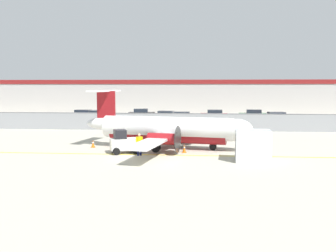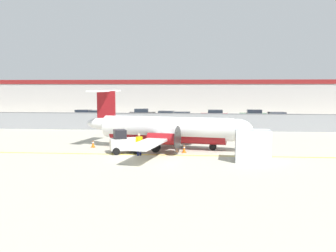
{
  "view_description": "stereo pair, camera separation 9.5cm",
  "coord_description": "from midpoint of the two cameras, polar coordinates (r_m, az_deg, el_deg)",
  "views": [
    {
      "loc": [
        3.66,
        -26.18,
        5.25
      ],
      "look_at": [
        0.88,
        6.2,
        1.8
      ],
      "focal_mm": 40.0,
      "sensor_mm": 36.0,
      "label": 1
    },
    {
      "loc": [
        3.76,
        -26.17,
        5.25
      ],
      "look_at": [
        0.88,
        6.2,
        1.8
      ],
      "focal_mm": 40.0,
      "sensor_mm": 36.0,
      "label": 2
    }
  ],
  "objects": [
    {
      "name": "traffic_cone_near_right",
      "position": [
        32.97,
        -11.27,
        -2.67
      ],
      "size": [
        0.36,
        0.36,
        0.64
      ],
      "color": "orange",
      "rests_on": "ground"
    },
    {
      "name": "parking_lot_strip",
      "position": [
        56.04,
        1.26,
        0.74
      ],
      "size": [
        98.0,
        17.0,
        0.12
      ],
      "color": "#38383A",
      "rests_on": "ground"
    },
    {
      "name": "parked_car_1",
      "position": [
        56.97,
        -10.62,
        1.57
      ],
      "size": [
        4.35,
        2.33,
        1.58
      ],
      "rotation": [
        0.0,
        0.0,
        3.04
      ],
      "color": "navy",
      "rests_on": "parking_lot_strip"
    },
    {
      "name": "ground_plane",
      "position": [
        28.9,
        -2.4,
        -4.4
      ],
      "size": [
        140.0,
        140.0,
        0.01
      ],
      "color": "#B2AD99"
    },
    {
      "name": "traffic_cone_far_left",
      "position": [
        29.8,
        2.56,
        -3.48
      ],
      "size": [
        0.36,
        0.36,
        0.64
      ],
      "color": "orange",
      "rests_on": "ground"
    },
    {
      "name": "ground_crew_worker",
      "position": [
        28.5,
        -4.34,
        -2.63
      ],
      "size": [
        0.53,
        0.46,
        1.7
      ],
      "rotation": [
        0.0,
        0.0,
        2.05
      ],
      "color": "#191E4C",
      "rests_on": "ground"
    },
    {
      "name": "parked_car_3",
      "position": [
        54.53,
        -0.11,
        1.48
      ],
      "size": [
        4.26,
        2.12,
        1.58
      ],
      "rotation": [
        0.0,
        0.0,
        -0.04
      ],
      "color": "slate",
      "rests_on": "parking_lot_strip"
    },
    {
      "name": "commuter_airplane",
      "position": [
        31.64,
        0.38,
        -0.56
      ],
      "size": [
        14.62,
        16.02,
        4.92
      ],
      "rotation": [
        0.0,
        0.0,
        -0.19
      ],
      "color": "white",
      "rests_on": "ground"
    },
    {
      "name": "parked_car_2",
      "position": [
        59.98,
        -3.93,
        1.88
      ],
      "size": [
        4.38,
        2.41,
        1.58
      ],
      "rotation": [
        0.0,
        0.0,
        0.13
      ],
      "color": "black",
      "rests_on": "parking_lot_strip"
    },
    {
      "name": "parked_car_7",
      "position": [
        54.2,
        16.19,
        1.21
      ],
      "size": [
        4.39,
        2.44,
        1.58
      ],
      "rotation": [
        0.0,
        0.0,
        3.28
      ],
      "color": "red",
      "rests_on": "parking_lot_strip"
    },
    {
      "name": "traffic_cone_near_left",
      "position": [
        30.77,
        -5.78,
        -3.2
      ],
      "size": [
        0.36,
        0.36,
        0.64
      ],
      "color": "orange",
      "rests_on": "ground"
    },
    {
      "name": "parked_car_4",
      "position": [
        52.94,
        2.11,
        1.34
      ],
      "size": [
        4.22,
        2.05,
        1.58
      ],
      "rotation": [
        0.0,
        0.0,
        3.16
      ],
      "color": "slate",
      "rests_on": "parking_lot_strip"
    },
    {
      "name": "parked_car_0",
      "position": [
        58.75,
        -12.8,
        1.66
      ],
      "size": [
        4.34,
        2.32,
        1.58
      ],
      "rotation": [
        0.0,
        0.0,
        3.05
      ],
      "color": "black",
      "rests_on": "parking_lot_strip"
    },
    {
      "name": "parked_car_5",
      "position": [
        57.65,
        7.14,
        1.68
      ],
      "size": [
        4.2,
        2.0,
        1.58
      ],
      "rotation": [
        0.0,
        0.0,
        3.14
      ],
      "color": "red",
      "rests_on": "parking_lot_strip"
    },
    {
      "name": "cargo_container",
      "position": [
        26.94,
        12.89,
        -2.96
      ],
      "size": [
        2.53,
        2.15,
        2.2
      ],
      "rotation": [
        0.0,
        0.0,
        -0.07
      ],
      "color": "silver",
      "rests_on": "ground"
    },
    {
      "name": "perimeter_fence",
      "position": [
        44.52,
        0.27,
        0.73
      ],
      "size": [
        98.0,
        0.1,
        2.1
      ],
      "color": "gray",
      "rests_on": "ground"
    },
    {
      "name": "parked_car_6",
      "position": [
        59.2,
        12.94,
        1.69
      ],
      "size": [
        4.27,
        2.15,
        1.58
      ],
      "rotation": [
        0.0,
        0.0,
        3.1
      ],
      "color": "#19662D",
      "rests_on": "parking_lot_strip"
    },
    {
      "name": "background_building",
      "position": [
        74.28,
        2.22,
        4.52
      ],
      "size": [
        91.0,
        8.1,
        6.5
      ],
      "color": "#BCB7B2",
      "rests_on": "ground"
    },
    {
      "name": "baggage_tug",
      "position": [
        29.62,
        -6.67,
        -2.52
      ],
      "size": [
        2.57,
        2.05,
        1.88
      ],
      "rotation": [
        0.0,
        0.0,
        0.38
      ],
      "color": "silver",
      "rests_on": "ground"
    }
  ]
}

